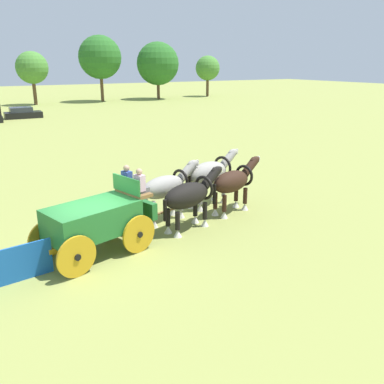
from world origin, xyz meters
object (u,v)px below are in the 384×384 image
(draft_horse_rear_near, at_px, (166,188))
(draft_horse_lead_off, at_px, (233,182))
(show_wagon, at_px, (97,219))
(draft_horse_lead_near, at_px, (210,174))
(draft_horse_rear_off, at_px, (189,196))
(parked_vehicle_d, at_px, (23,113))

(draft_horse_rear_near, xyz_separation_m, draft_horse_lead_off, (2.85, -0.55, -0.05))
(show_wagon, height_order, draft_horse_lead_near, show_wagon)
(draft_horse_rear_off, height_order, parked_vehicle_d, draft_horse_rear_off)
(draft_horse_rear_off, bearing_deg, parked_vehicle_d, 90.39)
(draft_horse_rear_near, xyz_separation_m, parked_vehicle_d, (0.08, 36.70, -0.82))
(parked_vehicle_d, bearing_deg, draft_horse_rear_off, -89.61)
(show_wagon, height_order, parked_vehicle_d, show_wagon)
(draft_horse_rear_near, height_order, parked_vehicle_d, draft_horse_rear_near)
(draft_horse_rear_near, relative_size, draft_horse_lead_near, 0.96)
(draft_horse_rear_near, distance_m, draft_horse_lead_near, 2.58)
(show_wagon, xyz_separation_m, draft_horse_lead_near, (5.81, 2.30, 0.21))
(draft_horse_lead_near, xyz_separation_m, parked_vehicle_d, (-2.40, 36.00, -0.89))
(draft_horse_rear_off, xyz_separation_m, draft_horse_lead_near, (2.14, 1.95, 0.11))
(show_wagon, bearing_deg, parked_vehicle_d, 84.91)
(draft_horse_rear_near, distance_m, parked_vehicle_d, 36.70)
(draft_horse_rear_off, xyz_separation_m, parked_vehicle_d, (-0.26, 37.95, -0.78))
(show_wagon, bearing_deg, draft_horse_rear_near, 25.79)
(draft_horse_lead_off, distance_m, parked_vehicle_d, 37.36)
(draft_horse_rear_off, relative_size, draft_horse_lead_off, 1.04)
(draft_horse_lead_near, bearing_deg, show_wagon, -158.37)
(draft_horse_rear_near, relative_size, draft_horse_rear_off, 0.99)
(draft_horse_rear_off, distance_m, draft_horse_lead_off, 2.61)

